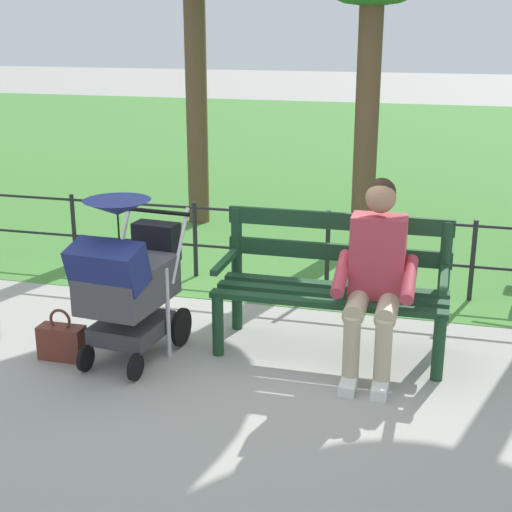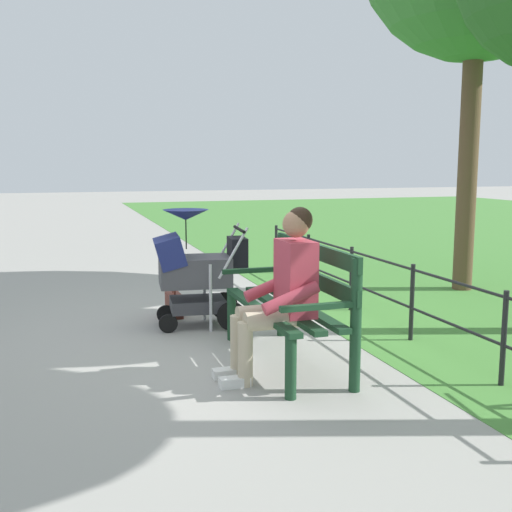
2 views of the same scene
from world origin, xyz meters
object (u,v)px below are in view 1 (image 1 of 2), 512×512
Objects in this scene: stroller at (127,278)px; person_on_bench at (375,272)px; park_bench at (333,279)px; handbag at (62,342)px.

person_on_bench is at bearing -169.24° from stroller.
person_on_bench reaches higher than park_bench.
stroller is at bearing 10.76° from person_on_bench.
park_bench is at bearing -159.78° from handbag.
person_on_bench reaches higher than stroller.
person_on_bench is 1.11× the size of stroller.
park_bench is 4.33× the size of handbag.
park_bench is at bearing -157.97° from stroller.
person_on_bench is 3.45× the size of handbag.
stroller is 0.67m from handbag.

